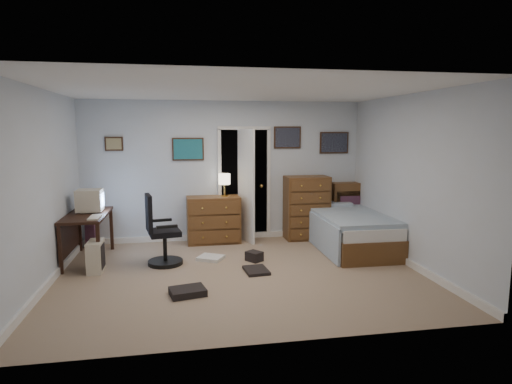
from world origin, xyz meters
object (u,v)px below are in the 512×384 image
office_chair (161,238)px  bed (349,230)px  computer_desk (81,225)px  low_dresser (214,220)px  tall_dresser (306,208)px

office_chair → bed: office_chair is taller
computer_desk → office_chair: bearing=-18.9°
office_chair → low_dresser: 1.45m
office_chair → tall_dresser: 2.81m
tall_dresser → low_dresser: bearing=179.1°
computer_desk → low_dresser: size_ratio=1.36×
office_chair → tall_dresser: bearing=13.1°
tall_dresser → office_chair: bearing=-156.2°
office_chair → low_dresser: bearing=42.4°
bed → low_dresser: bearing=161.0°
low_dresser → tall_dresser: size_ratio=0.80×
computer_desk → bed: (4.27, -0.04, -0.24)m
bed → office_chair: bearing=-172.5°
computer_desk → tall_dresser: tall_dresser is taller
computer_desk → tall_dresser: bearing=11.0°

